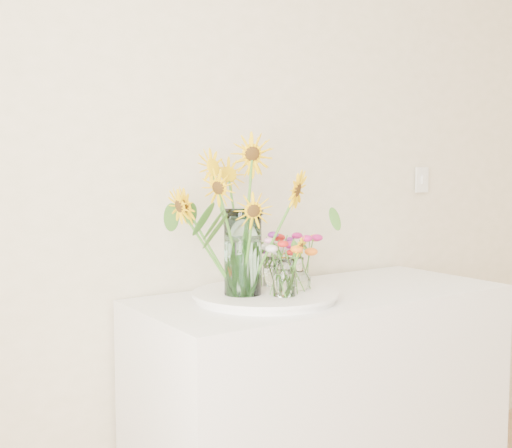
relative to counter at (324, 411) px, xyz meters
name	(u,v)px	position (x,y,z in m)	size (l,w,h in m)	color
counter	(324,411)	(0.00, 0.00, 0.00)	(1.40, 0.60, 0.90)	white
tray	(265,297)	(-0.27, 0.00, 0.46)	(0.48, 0.48, 0.03)	white
mason_jar	(243,252)	(-0.35, 0.01, 0.62)	(0.13, 0.13, 0.30)	#B4ECE3
sunflower_bouquet	(243,215)	(-0.35, 0.01, 0.75)	(0.75, 0.75, 0.55)	#FFC605
small_vase_a	(284,278)	(-0.25, -0.09, 0.54)	(0.08, 0.08, 0.13)	white
wildflower_posy_a	(284,265)	(-0.25, -0.09, 0.59)	(0.20, 0.20, 0.22)	orange
small_vase_b	(299,274)	(-0.14, -0.02, 0.53)	(0.08, 0.08, 0.12)	white
wildflower_posy_b	(300,261)	(-0.14, -0.02, 0.58)	(0.21, 0.21, 0.21)	orange
small_vase_c	(272,272)	(-0.18, 0.09, 0.53)	(0.06, 0.06, 0.11)	white
wildflower_posy_c	(272,259)	(-0.18, 0.09, 0.58)	(0.21, 0.21, 0.20)	orange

